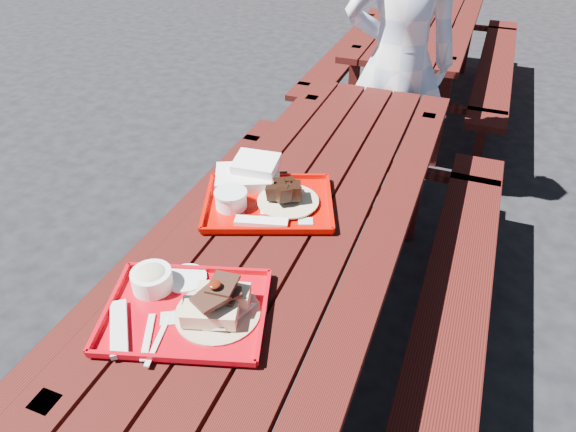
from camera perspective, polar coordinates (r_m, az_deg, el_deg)
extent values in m
plane|color=black|center=(2.35, 1.37, -14.29)|extent=(60.00, 60.00, 0.00)
cube|color=#3B0F0B|center=(1.95, -6.61, 2.15)|extent=(0.14, 2.40, 0.04)
cube|color=#3B0F0B|center=(1.90, -2.57, 1.25)|extent=(0.14, 2.40, 0.04)
cube|color=#3B0F0B|center=(1.85, 1.69, 0.29)|extent=(0.14, 2.40, 0.04)
cube|color=#3B0F0B|center=(1.82, 6.13, -0.71)|extent=(0.14, 2.40, 0.04)
cube|color=#3B0F0B|center=(1.80, 10.72, -1.75)|extent=(0.14, 2.40, 0.04)
cube|color=#3B0F0B|center=(2.25, -12.46, -2.78)|extent=(0.25, 2.40, 0.04)
cube|color=#3B0F0B|center=(2.97, -3.49, 3.33)|extent=(0.06, 0.06, 0.42)
cube|color=#3B0F0B|center=(1.98, 17.75, -10.37)|extent=(0.25, 2.40, 0.04)
cube|color=#3B0F0B|center=(2.77, 18.96, -1.55)|extent=(0.06, 0.06, 0.42)
cube|color=#3B0F0B|center=(2.89, 2.47, 6.20)|extent=(0.06, 0.06, 0.75)
cube|color=#3B0F0B|center=(2.79, 14.21, 3.79)|extent=(0.06, 0.06, 0.75)
cube|color=#3B0F0B|center=(2.80, 8.34, 6.01)|extent=(1.40, 0.06, 0.04)
cube|color=#3B0F0B|center=(4.43, 11.07, 21.28)|extent=(0.14, 2.40, 0.04)
cube|color=#3B0F0B|center=(4.40, 13.10, 20.96)|extent=(0.14, 2.40, 0.04)
cube|color=#3B0F0B|center=(4.39, 15.14, 20.60)|extent=(0.14, 2.40, 0.04)
cube|color=#3B0F0B|center=(4.37, 17.18, 20.23)|extent=(0.14, 2.40, 0.04)
cube|color=#3B0F0B|center=(4.36, 19.23, 19.82)|extent=(0.14, 2.40, 0.04)
cube|color=#3B0F0B|center=(4.57, 7.03, 18.16)|extent=(0.25, 2.40, 0.04)
cube|color=#3B0F0B|center=(3.89, 3.40, 11.66)|extent=(0.06, 0.06, 0.42)
cube|color=#3B0F0B|center=(5.42, 9.37, 18.37)|extent=(0.06, 0.06, 0.42)
cube|color=#3B0F0B|center=(4.44, 22.11, 15.36)|extent=(0.25, 2.40, 0.04)
cube|color=#3B0F0B|center=(3.74, 20.67, 8.28)|extent=(0.06, 0.06, 0.42)
cube|color=#3B0F0B|center=(5.31, 22.06, 15.95)|extent=(0.06, 0.06, 0.42)
cube|color=#3B0F0B|center=(3.65, 7.15, 12.57)|extent=(0.06, 0.06, 0.75)
cube|color=#3B0F0B|center=(3.57, 16.62, 10.76)|extent=(0.06, 0.06, 0.75)
cube|color=#3B0F0B|center=(5.43, 12.90, 19.86)|extent=(0.06, 0.06, 0.75)
cube|color=#3B0F0B|center=(5.38, 19.48, 18.62)|extent=(0.06, 0.06, 0.75)
cube|color=#3B0F0B|center=(3.58, 11.95, 12.51)|extent=(1.40, 0.06, 0.04)
cube|color=#3B0F0B|center=(5.38, 16.29, 19.83)|extent=(1.40, 0.06, 0.04)
cube|color=#B90411|center=(1.48, -11.21, -10.53)|extent=(0.51, 0.45, 0.01)
cube|color=#B90411|center=(1.58, -9.88, -5.81)|extent=(0.42, 0.14, 0.02)
cube|color=#B90411|center=(1.36, -12.95, -15.16)|extent=(0.42, 0.14, 0.02)
cube|color=#B90411|center=(1.43, -2.72, -10.78)|extent=(0.11, 0.32, 0.02)
cube|color=#B90411|center=(1.53, -19.22, -9.34)|extent=(0.11, 0.32, 0.02)
cylinder|color=tan|center=(1.45, -7.81, -10.58)|extent=(0.24, 0.24, 0.01)
cube|color=beige|center=(1.41, -8.67, -10.79)|extent=(0.16, 0.11, 0.04)
cube|color=beige|center=(1.45, -7.19, -8.72)|extent=(0.16, 0.11, 0.04)
ellipsoid|color=#541308|center=(1.37, -8.21, -7.18)|extent=(0.04, 0.04, 0.01)
cylinder|color=white|center=(1.54, -14.87, -6.86)|extent=(0.12, 0.12, 0.06)
ellipsoid|color=#BEB897|center=(1.53, -14.97, -6.37)|extent=(0.10, 0.10, 0.04)
cylinder|color=white|center=(1.56, -11.23, -6.80)|extent=(0.12, 0.12, 0.01)
cube|color=silver|center=(1.46, -18.27, -11.74)|extent=(0.15, 0.18, 0.02)
cube|color=silver|center=(1.43, -15.30, -12.82)|extent=(0.08, 0.15, 0.01)
cube|color=silver|center=(1.41, -14.25, -13.26)|extent=(0.05, 0.17, 0.00)
cube|color=silver|center=(1.46, -13.03, -11.01)|extent=(0.07, 0.07, 0.00)
cube|color=#BC0700|center=(1.85, -2.18, 1.26)|extent=(0.54, 0.48, 0.01)
cube|color=#BC0700|center=(1.99, -2.03, 4.43)|extent=(0.42, 0.17, 0.02)
cube|color=#BC0700|center=(1.71, -2.38, -1.61)|extent=(0.42, 0.17, 0.02)
cube|color=#BC0700|center=(1.85, 4.69, 1.63)|extent=(0.14, 0.32, 0.02)
cube|color=#BC0700|center=(1.87, -9.01, 1.63)|extent=(0.14, 0.32, 0.02)
cube|color=white|center=(1.85, -0.63, 1.52)|extent=(0.20, 0.20, 0.01)
cylinder|color=beige|center=(1.84, 0.00, 1.70)|extent=(0.22, 0.22, 0.01)
cylinder|color=white|center=(1.83, -6.34, 1.77)|extent=(0.11, 0.11, 0.06)
cylinder|color=white|center=(1.81, -6.40, 2.60)|extent=(0.12, 0.12, 0.01)
cube|color=white|center=(1.75, -2.98, -0.63)|extent=(0.19, 0.09, 0.02)
cube|color=silver|center=(1.76, 1.96, -0.59)|extent=(0.06, 0.06, 0.00)
cube|color=white|center=(1.97, -4.48, 4.17)|extent=(0.29, 0.26, 0.05)
cube|color=white|center=(1.96, -3.56, 5.75)|extent=(0.18, 0.15, 0.04)
imported|color=#BBD6F8|center=(2.97, 12.15, 16.18)|extent=(0.69, 0.54, 1.68)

